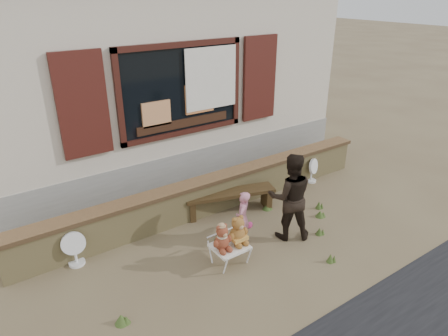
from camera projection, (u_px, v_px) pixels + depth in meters
ground at (244, 235)px, 6.64m from camera, size 80.00×80.00×0.00m
shopfront at (129, 71)px, 9.18m from camera, size 8.04×5.13×4.00m
brick_wall at (212, 193)px, 7.25m from camera, size 7.10×0.36×0.67m
bench at (230, 197)px, 7.19m from camera, size 1.68×0.81×0.42m
folding_chair at (230, 247)px, 5.86m from camera, size 0.51×0.45×0.31m
teddy_bear_left at (222, 237)px, 5.69m from camera, size 0.31×0.27×0.42m
teddy_bear_right at (237, 229)px, 5.83m from camera, size 0.34×0.29×0.46m
child at (243, 218)px, 6.27m from camera, size 0.39×0.38×0.91m
adult at (290, 197)px, 6.32m from camera, size 0.90×0.85×1.47m
fan_left at (74, 248)px, 5.83m from camera, size 0.36×0.24×0.57m
fan_right at (312, 170)px, 8.35m from camera, size 0.34×0.22×0.53m
grass_tufts at (265, 239)px, 6.43m from camera, size 4.20×1.87×0.15m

